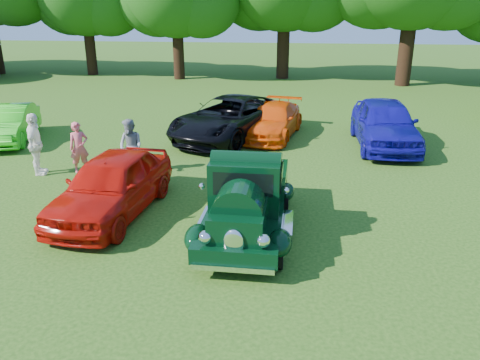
# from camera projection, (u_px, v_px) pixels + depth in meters

# --- Properties ---
(ground) EXTENTS (120.00, 120.00, 0.00)m
(ground) POSITION_uv_depth(u_px,v_px,m) (214.00, 244.00, 9.95)
(ground) COLOR #1D4510
(ground) RESTS_ON ground
(hero_pickup) EXTENTS (2.09, 4.49, 1.75)m
(hero_pickup) POSITION_uv_depth(u_px,v_px,m) (247.00, 199.00, 10.31)
(hero_pickup) COLOR black
(hero_pickup) RESTS_ON ground
(red_convertible) EXTENTS (2.10, 4.49, 1.49)m
(red_convertible) POSITION_uv_depth(u_px,v_px,m) (112.00, 185.00, 11.21)
(red_convertible) COLOR #B91007
(red_convertible) RESTS_ON ground
(back_car_lime) EXTENTS (2.60, 4.25, 1.32)m
(back_car_lime) POSITION_uv_depth(u_px,v_px,m) (10.00, 124.00, 17.38)
(back_car_lime) COLOR #2FD91C
(back_car_lime) RESTS_ON ground
(back_car_black) EXTENTS (4.59, 6.23, 1.57)m
(back_car_black) POSITION_uv_depth(u_px,v_px,m) (230.00, 118.00, 17.72)
(back_car_black) COLOR black
(back_car_black) RESTS_ON ground
(back_car_orange) EXTENTS (2.46, 4.55, 1.25)m
(back_car_orange) POSITION_uv_depth(u_px,v_px,m) (273.00, 121.00, 18.05)
(back_car_orange) COLOR #F65008
(back_car_orange) RESTS_ON ground
(back_car_blue) EXTENTS (2.13, 5.02, 1.69)m
(back_car_blue) POSITION_uv_depth(u_px,v_px,m) (385.00, 123.00, 16.69)
(back_car_blue) COLOR #100C8C
(back_car_blue) RESTS_ON ground
(spectator_pink) EXTENTS (0.67, 0.63, 1.55)m
(spectator_pink) POSITION_uv_depth(u_px,v_px,m) (79.00, 147.00, 14.08)
(spectator_pink) COLOR #DB5A66
(spectator_pink) RESTS_ON ground
(spectator_grey) EXTENTS (1.00, 0.92, 1.66)m
(spectator_grey) POSITION_uv_depth(u_px,v_px,m) (131.00, 147.00, 13.93)
(spectator_grey) COLOR gray
(spectator_grey) RESTS_ON ground
(spectator_white) EXTENTS (0.78, 1.18, 1.86)m
(spectator_white) POSITION_uv_depth(u_px,v_px,m) (35.00, 144.00, 13.80)
(spectator_white) COLOR white
(spectator_white) RESTS_ON ground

